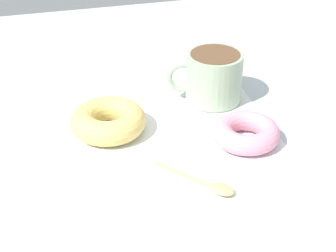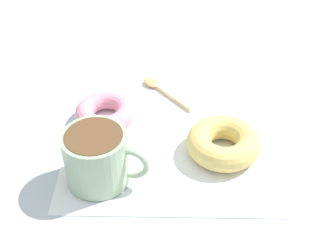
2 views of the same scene
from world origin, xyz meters
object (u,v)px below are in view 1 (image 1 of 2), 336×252
coffee_cup (213,76)px  donut_far (108,121)px  donut_near_cup (246,133)px  spoon (210,185)px

coffee_cup → donut_far: 19.79cm
donut_near_cup → donut_far: donut_far is taller
coffee_cup → donut_far: size_ratio=1.07×
donut_near_cup → donut_far: (19.33, -8.14, 0.37)cm
donut_far → spoon: size_ratio=1.08×
spoon → donut_far: bearing=-58.4°
donut_far → coffee_cup: bearing=-163.1°
coffee_cup → spoon: 24.77cm
donut_near_cup → coffee_cup: bearing=-87.8°
donut_far → spoon: (-10.70, 17.38, -1.54)cm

